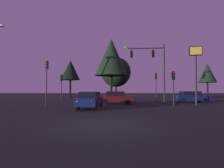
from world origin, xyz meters
The scene contains 14 objects.
ground_plane centered at (0.00, 24.50, 0.00)m, with size 168.00×168.00×0.00m, color black.
traffic_signal_mast_arm centered at (5.77, 14.67, 5.13)m, with size 5.24×0.62×7.49m.
traffic_light_corner_left centered at (-6.72, 17.79, 2.77)m, with size 0.33×0.37×3.88m.
traffic_light_corner_right centered at (7.17, 11.27, 2.64)m, with size 0.37×0.39×3.70m.
traffic_light_median centered at (-6.46, 10.73, 3.37)m, with size 0.36×0.38×4.79m.
traffic_light_far_side centered at (6.94, 18.21, 2.98)m, with size 0.35×0.38×4.20m.
car_nearside_lane centered at (-1.51, 7.89, 0.80)m, with size 2.11×4.76×1.52m.
car_crossing_left centered at (10.96, 15.72, 0.79)m, with size 4.43×1.99×1.52m.
car_crossing_right centered at (1.00, 13.53, 0.79)m, with size 4.08×1.93×1.52m.
store_sign_illuminated centered at (9.88, 11.81, 4.83)m, with size 1.42×0.47×6.57m.
tree_behind_sign centered at (-8.82, 33.44, 6.21)m, with size 4.36×4.36×8.50m.
tree_left_far centered at (0.42, 18.53, 6.54)m, with size 4.85×4.85×9.30m.
tree_center_horizon centered at (17.51, 24.09, 4.72)m, with size 3.08×3.08×6.45m.
tree_right_cluster centered at (1.27, 24.50, 4.91)m, with size 5.32×5.32×7.58m.
Camera 1 is at (0.33, -9.16, 1.63)m, focal length 30.24 mm.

